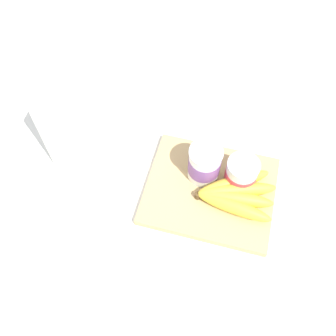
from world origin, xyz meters
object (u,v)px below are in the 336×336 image
cereal_box (87,130)px  yogurt_cup_back (241,174)px  yogurt_cup_front (204,164)px  cutting_board (210,191)px  banana_bunch (235,194)px

cereal_box → yogurt_cup_back: 0.36m
yogurt_cup_front → cutting_board: bearing=-52.7°
yogurt_cup_front → yogurt_cup_back: size_ratio=1.22×
yogurt_cup_front → cereal_box: bearing=-176.2°
banana_bunch → cereal_box: bearing=176.0°
cereal_box → cutting_board: bearing=175.5°
cereal_box → banana_bunch: size_ratio=1.40×
yogurt_cup_front → yogurt_cup_back: yogurt_cup_front is taller
yogurt_cup_back → yogurt_cup_front: bearing=-179.6°
yogurt_cup_front → banana_bunch: (0.08, -0.04, -0.03)m
yogurt_cup_front → yogurt_cup_back: (0.08, 0.00, -0.01)m
cutting_board → yogurt_cup_back: bearing=29.4°
cutting_board → banana_bunch: banana_bunch is taller
yogurt_cup_back → cutting_board: bearing=-150.6°
cutting_board → yogurt_cup_back: size_ratio=3.70×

